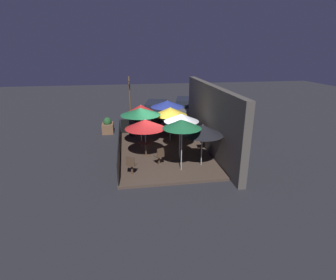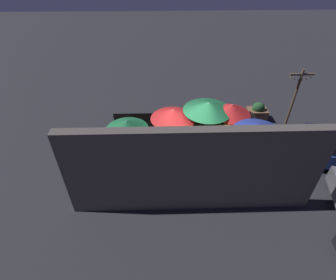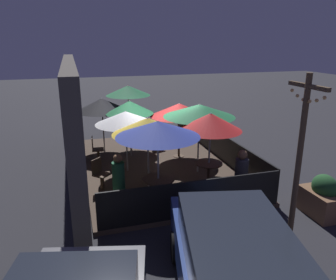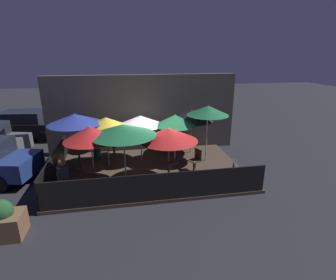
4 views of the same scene
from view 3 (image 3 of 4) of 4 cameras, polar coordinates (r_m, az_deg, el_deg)
ground_plane at (r=11.60m, az=-1.99°, el=-4.80°), size 60.00×60.00×0.00m
patio_deck at (r=11.58m, az=-2.00°, el=-4.52°), size 7.45×4.90×0.12m
building_wall at (r=10.72m, az=-16.14°, el=3.12°), size 9.05×0.36×3.72m
fence_front at (r=12.18m, az=9.01°, el=-0.95°), size 7.25×0.05×0.95m
fence_side_left at (r=8.16m, az=4.52°, el=-10.17°), size 0.05×4.70×0.95m
patio_umbrella_0 at (r=11.84m, az=1.97°, el=5.26°), size 2.11×2.11×2.02m
patio_umbrella_1 at (r=9.36m, az=7.40°, el=3.17°), size 1.81×1.81×2.23m
patio_umbrella_2 at (r=8.10m, az=-1.80°, el=1.92°), size 2.13×2.13×2.29m
patio_umbrella_3 at (r=13.27m, az=-6.97°, el=8.53°), size 1.77×1.77×2.46m
patio_umbrella_4 at (r=10.36m, az=5.46°, el=5.13°), size 2.28×2.28×2.27m
patio_umbrella_5 at (r=10.55m, az=-7.39°, el=3.87°), size 1.96×1.96×2.02m
patio_umbrella_6 at (r=11.98m, az=-6.71°, el=5.68°), size 1.73×1.73×2.09m
patio_umbrella_7 at (r=12.82m, az=-11.44°, el=6.03°), size 2.00×2.00×2.07m
patio_umbrella_8 at (r=9.26m, az=-3.58°, el=2.44°), size 2.04×2.04×2.11m
dining_table_0 at (r=12.14m, az=1.91°, el=-0.22°), size 0.72×0.72×0.76m
dining_table_1 at (r=9.79m, az=7.08°, el=-4.81°), size 0.80×0.80×0.73m
dining_table_2 at (r=8.61m, az=-1.70°, el=-7.65°), size 0.86×0.86×0.76m
patio_chair_0 at (r=13.13m, az=-2.12°, el=0.67°), size 0.53×0.53×0.91m
patio_chair_1 at (r=9.74m, az=-11.76°, el=-5.64°), size 0.57×0.57×0.92m
patio_chair_2 at (r=14.30m, az=2.46°, el=2.10°), size 0.52×0.52×0.93m
patio_chair_3 at (r=11.85m, az=-12.41°, el=-1.48°), size 0.43×0.43×0.93m
patron_0 at (r=9.01m, az=-8.59°, el=-6.70°), size 0.48×0.48×1.31m
patron_1 at (r=9.27m, az=12.61°, el=-6.05°), size 0.52×0.52×1.36m
planter_box at (r=9.33m, az=25.37°, el=-9.07°), size 1.08×0.75×1.09m
light_post at (r=7.11m, az=21.92°, el=-2.48°), size 1.10×0.12×3.73m
parked_car_0 at (r=5.65m, az=11.51°, el=-21.29°), size 4.72×2.64×1.62m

